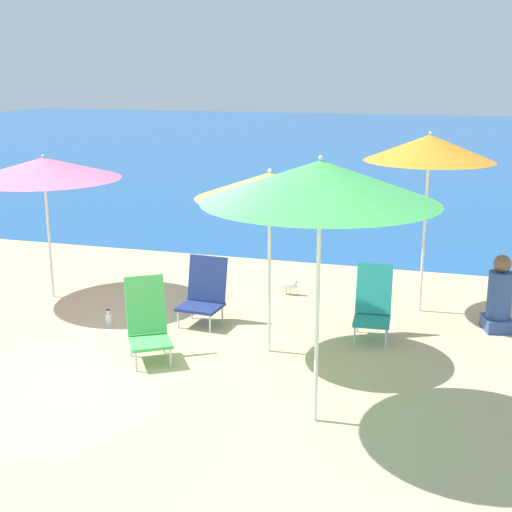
{
  "coord_description": "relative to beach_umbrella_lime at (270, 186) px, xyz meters",
  "views": [
    {
      "loc": [
        3.1,
        -6.19,
        3.1
      ],
      "look_at": [
        0.83,
        1.43,
        1.0
      ],
      "focal_mm": 50.0,
      "sensor_mm": 36.0,
      "label": 1
    }
  ],
  "objects": [
    {
      "name": "beach_umbrella_green",
      "position": [
        0.84,
        -1.46,
        0.3
      ],
      "size": [
        2.02,
        2.02,
        2.41
      ],
      "color": "white",
      "rests_on": "ground"
    },
    {
      "name": "seagull",
      "position": [
        -0.29,
        2.09,
        -1.75
      ],
      "size": [
        0.27,
        0.11,
        0.23
      ],
      "color": "gold",
      "rests_on": "ground"
    },
    {
      "name": "beach_umbrella_orange",
      "position": [
        1.53,
        1.9,
        0.25
      ],
      "size": [
        1.63,
        1.63,
        2.34
      ],
      "color": "white",
      "rests_on": "ground"
    },
    {
      "name": "sea_water",
      "position": [
        -1.1,
        23.85,
        -1.88
      ],
      "size": [
        60.0,
        40.0,
        0.01
      ],
      "color": "#1E5699",
      "rests_on": "ground"
    },
    {
      "name": "beach_chair_teal",
      "position": [
        1.05,
        0.81,
        -1.48
      ],
      "size": [
        0.46,
        0.63,
        0.85
      ],
      "rotation": [
        0.0,
        0.0,
        0.07
      ],
      "color": "silver",
      "rests_on": "ground"
    },
    {
      "name": "ground_plane",
      "position": [
        -1.1,
        -1.06,
        -1.89
      ],
      "size": [
        60.0,
        60.0,
        0.0
      ],
      "primitive_type": "plane",
      "color": "#C6B284"
    },
    {
      "name": "beach_chair_green",
      "position": [
        -1.23,
        -0.55,
        -1.47
      ],
      "size": [
        0.7,
        0.75,
        0.89
      ],
      "rotation": [
        0.0,
        0.0,
        0.58
      ],
      "color": "silver",
      "rests_on": "ground"
    },
    {
      "name": "beach_umbrella_pink",
      "position": [
        -3.43,
        1.05,
        -0.08
      ],
      "size": [
        2.06,
        2.06,
        1.99
      ],
      "color": "white",
      "rests_on": "ground"
    },
    {
      "name": "person_seated_near",
      "position": [
        2.49,
        1.45,
        -1.49
      ],
      "size": [
        0.41,
        0.45,
        0.95
      ],
      "rotation": [
        0.0,
        0.0,
        0.28
      ],
      "color": "#334C8C",
      "rests_on": "ground"
    },
    {
      "name": "beach_chair_navy",
      "position": [
        -1.03,
        0.69,
        -1.49
      ],
      "size": [
        0.54,
        0.56,
        0.83
      ],
      "rotation": [
        0.0,
        0.0,
        -0.07
      ],
      "color": "silver",
      "rests_on": "ground"
    },
    {
      "name": "water_bottle",
      "position": [
        -2.15,
        0.26,
        -1.81
      ],
      "size": [
        0.08,
        0.08,
        0.2
      ],
      "color": "silver",
      "rests_on": "ground"
    },
    {
      "name": "beach_umbrella_lime",
      "position": [
        0.0,
        0.0,
        0.0
      ],
      "size": [
        1.62,
        1.62,
        2.07
      ],
      "color": "white",
      "rests_on": "ground"
    }
  ]
}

